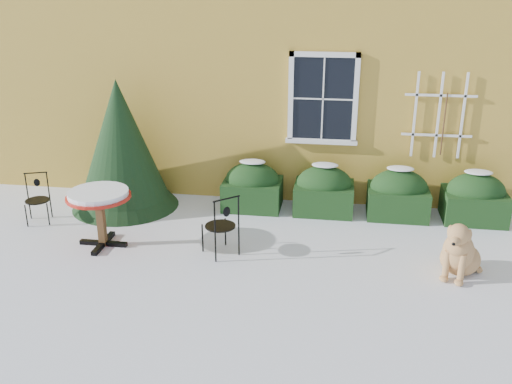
% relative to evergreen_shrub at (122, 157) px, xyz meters
% --- Properties ---
extents(ground, '(80.00, 80.00, 0.00)m').
position_rel_evergreen_shrub_xyz_m(ground, '(2.64, -2.27, -0.95)').
color(ground, white).
rests_on(ground, ground).
extents(house, '(12.40, 8.40, 6.40)m').
position_rel_evergreen_shrub_xyz_m(house, '(2.64, 4.73, 2.27)').
color(house, gold).
rests_on(house, ground).
extents(hedge_row, '(4.95, 0.80, 0.91)m').
position_rel_evergreen_shrub_xyz_m(hedge_row, '(4.29, 0.28, -0.55)').
color(hedge_row, black).
rests_on(hedge_row, ground).
extents(evergreen_shrub, '(1.95, 1.95, 2.35)m').
position_rel_evergreen_shrub_xyz_m(evergreen_shrub, '(0.00, 0.00, 0.00)').
color(evergreen_shrub, black).
rests_on(evergreen_shrub, ground).
extents(bistro_table, '(0.99, 0.99, 0.92)m').
position_rel_evergreen_shrub_xyz_m(bistro_table, '(0.24, -1.64, -0.18)').
color(bistro_table, black).
rests_on(bistro_table, ground).
extents(patio_chair_near, '(0.61, 0.61, 0.98)m').
position_rel_evergreen_shrub_xyz_m(patio_chair_near, '(2.18, -1.67, -0.46)').
color(patio_chair_near, black).
rests_on(patio_chair_near, ground).
extents(patio_chair_far, '(0.48, 0.48, 0.85)m').
position_rel_evergreen_shrub_xyz_m(patio_chair_far, '(-1.23, -0.89, -0.52)').
color(patio_chair_far, black).
rests_on(patio_chair_far, ground).
extents(dog, '(0.77, 0.95, 0.89)m').
position_rel_evergreen_shrub_xyz_m(dog, '(5.62, -1.82, -0.59)').
color(dog, tan).
rests_on(dog, ground).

